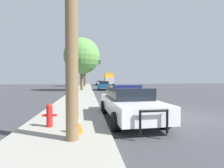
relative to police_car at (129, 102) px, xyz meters
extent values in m
plane|color=#3D3D42|center=(2.53, 0.30, -0.75)|extent=(110.00, 110.00, 0.00)
cube|color=#99968C|center=(-2.57, 0.30, -0.68)|extent=(3.00, 110.00, 0.13)
cube|color=white|center=(0.00, -0.06, -0.12)|extent=(2.03, 5.07, 0.59)
cube|color=black|center=(-0.01, 0.19, 0.42)|extent=(1.68, 2.66, 0.49)
cylinder|color=black|center=(0.96, -1.57, -0.42)|extent=(0.27, 0.66, 0.65)
cylinder|color=black|center=(-0.83, -1.64, -0.42)|extent=(0.27, 0.66, 0.65)
cylinder|color=black|center=(0.84, 1.52, -0.42)|extent=(0.27, 0.66, 0.65)
cylinder|color=black|center=(-0.96, 1.45, -0.42)|extent=(0.27, 0.66, 0.65)
cylinder|color=black|center=(0.52, -2.66, -0.21)|extent=(0.07, 0.07, 0.71)
cylinder|color=black|center=(-0.30, -2.69, -0.21)|extent=(0.07, 0.07, 0.71)
cylinder|color=black|center=(0.11, -2.68, 0.11)|extent=(0.87, 0.11, 0.07)
cube|color=navy|center=(-0.01, 0.19, 0.71)|extent=(1.33, 0.25, 0.09)
cube|color=navy|center=(0.92, -0.02, -0.09)|extent=(0.15, 3.59, 0.17)
cylinder|color=red|center=(-3.07, -1.25, -0.29)|extent=(0.20, 0.20, 0.66)
sphere|color=red|center=(-3.07, -1.25, 0.07)|extent=(0.22, 0.22, 0.22)
cylinder|color=red|center=(-3.25, -1.25, -0.22)|extent=(0.14, 0.08, 0.08)
cylinder|color=red|center=(-2.90, -1.25, -0.22)|extent=(0.14, 0.08, 0.08)
cylinder|color=#424247|center=(-2.95, 22.56, 2.00)|extent=(0.16, 0.16, 5.24)
cylinder|color=#424247|center=(-1.35, 22.56, 4.47)|extent=(3.20, 0.11, 0.11)
cube|color=black|center=(0.25, 22.56, 4.02)|extent=(0.30, 0.24, 0.90)
sphere|color=red|center=(0.25, 22.43, 4.32)|extent=(0.20, 0.20, 0.20)
sphere|color=orange|center=(0.25, 22.43, 4.02)|extent=(0.20, 0.20, 0.20)
sphere|color=green|center=(0.25, 22.43, 3.72)|extent=(0.20, 0.20, 0.20)
cube|color=navy|center=(0.82, 20.85, -0.08)|extent=(2.06, 4.79, 0.66)
cube|color=black|center=(0.80, 20.62, 0.47)|extent=(1.65, 2.54, 0.44)
cylinder|color=black|center=(0.09, 22.36, -0.41)|extent=(0.29, 0.70, 0.68)
cylinder|color=black|center=(1.76, 22.23, -0.41)|extent=(0.29, 0.70, 0.68)
cylinder|color=black|center=(-0.13, 19.47, -0.41)|extent=(0.29, 0.70, 0.68)
cylinder|color=black|center=(1.54, 19.34, -0.41)|extent=(0.29, 0.70, 0.68)
cube|color=#B7B7BC|center=(1.54, 41.61, -0.14)|extent=(1.91, 4.58, 0.53)
cube|color=black|center=(1.55, 41.38, 0.34)|extent=(1.55, 2.42, 0.44)
cylinder|color=black|center=(0.65, 42.95, -0.41)|extent=(0.28, 0.69, 0.68)
cylinder|color=black|center=(2.26, 43.05, -0.41)|extent=(0.28, 0.69, 0.68)
cylinder|color=black|center=(0.81, 40.17, -0.41)|extent=(0.28, 0.69, 0.68)
cylinder|color=black|center=(2.43, 40.26, -0.41)|extent=(0.28, 0.69, 0.68)
cube|color=#B7B7BC|center=(4.28, 41.00, 0.56)|extent=(2.58, 1.98, 1.66)
cube|color=orange|center=(4.46, 44.29, 1.23)|extent=(2.74, 4.87, 3.00)
cylinder|color=black|center=(5.51, 41.12, -0.27)|extent=(0.33, 0.97, 0.96)
cylinder|color=black|center=(3.08, 41.25, -0.27)|extent=(0.33, 0.97, 0.96)
cylinder|color=black|center=(5.72, 45.11, -0.27)|extent=(0.33, 0.97, 0.96)
cylinder|color=black|center=(3.30, 45.25, -0.27)|extent=(0.33, 0.97, 0.96)
cylinder|color=brown|center=(-2.64, 19.06, 1.19)|extent=(0.44, 0.44, 3.62)
sphere|color=#5B9947|center=(-2.64, 19.06, 4.47)|extent=(5.34, 5.34, 5.34)
cylinder|color=#4C3823|center=(-2.50, 34.10, 1.45)|extent=(0.42, 0.42, 4.14)
sphere|color=#999933|center=(-2.50, 34.10, 4.85)|extent=(4.83, 4.83, 4.83)
cone|color=orange|center=(-2.10, -2.07, -0.29)|extent=(0.36, 0.36, 0.65)
cylinder|color=white|center=(-2.10, -2.07, -0.26)|extent=(0.20, 0.20, 0.09)
camera|label=1|loc=(-1.77, -7.43, 1.02)|focal=28.00mm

